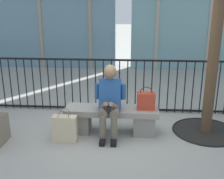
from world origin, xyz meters
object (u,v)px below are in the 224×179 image
Objects in this scene: shopping_bag at (65,128)px; handbag_on_bench at (146,101)px; stone_bench at (112,118)px; seated_person_with_phone at (110,99)px.

handbag_on_bench is at bearing 16.07° from shopping_bag.
handbag_on_bench is (0.58, -0.01, 0.33)m from stone_bench.
seated_person_with_phone is 0.61m from handbag_on_bench.
handbag_on_bench is at bearing -0.99° from stone_bench.
seated_person_with_phone is (-0.02, -0.13, 0.38)m from stone_bench.
handbag_on_bench is (0.60, 0.12, -0.05)m from seated_person_with_phone.
seated_person_with_phone is at bearing 20.05° from shopping_bag.
stone_bench is at bearing 179.01° from handbag_on_bench.
handbag_on_bench is 0.73× the size of shopping_bag.
stone_bench is 0.67m from handbag_on_bench.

